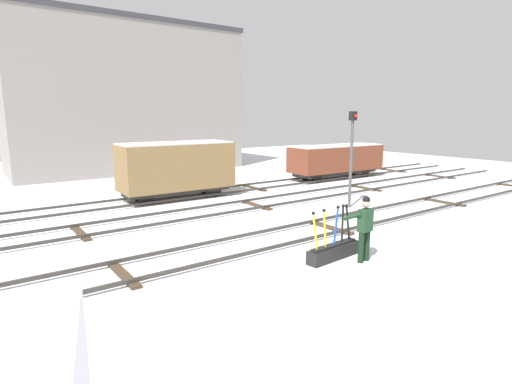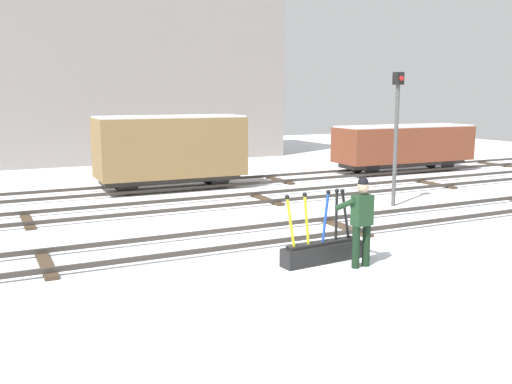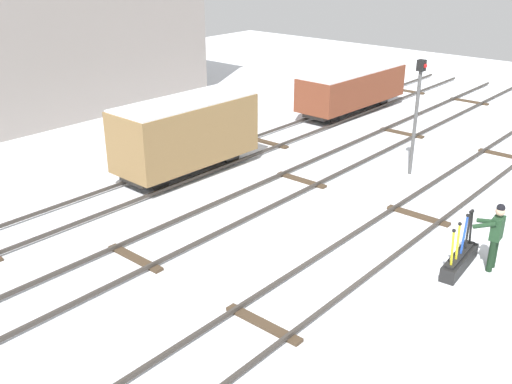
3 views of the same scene
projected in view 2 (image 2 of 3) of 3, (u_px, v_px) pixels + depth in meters
The scene contains 10 objects.
ground_plane at pixel (214, 245), 12.51m from camera, with size 60.00×60.00×0.00m, color silver.
track_main_line at pixel (214, 241), 12.49m from camera, with size 44.00×1.94×0.18m.
track_siding_near at pixel (158, 207), 16.27m from camera, with size 44.00×1.94×0.18m.
track_siding_far at pixel (129, 189), 19.31m from camera, with size 44.00×1.94×0.18m.
switch_lever_frame at pixel (322, 250), 11.22m from camera, with size 1.82×0.50×1.45m.
rail_worker at pixel (361, 217), 10.80m from camera, with size 0.57×0.71×1.76m.
signal_post at pixel (396, 125), 16.59m from camera, with size 0.24×0.32×3.95m.
apartment_building at pixel (131, 64), 30.06m from camera, with size 15.20×6.81×9.83m.
freight_car_mid_siding at pixel (170, 148), 19.73m from camera, with size 5.11×2.13×2.59m.
freight_car_back_track at pixel (404, 145), 24.35m from camera, with size 6.26×2.12×2.02m.
Camera 2 is at (-4.54, -11.29, 3.27)m, focal length 39.68 mm.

